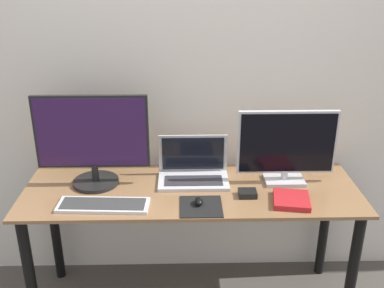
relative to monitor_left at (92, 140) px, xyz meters
The scene contains 10 objects.
wall_back 0.64m from the monitor_left, 29.55° to the left, with size 7.00×0.05×2.50m.
desk 0.64m from the monitor_left, ahead, with size 1.75×0.59×0.74m.
monitor_left is the anchor object (origin of this frame).
monitor_right 1.01m from the monitor_left, ahead, with size 0.52×0.15×0.40m.
laptop 0.56m from the monitor_left, ahead, with size 0.38×0.23×0.23m.
keyboard 0.35m from the monitor_left, 72.44° to the right, with size 0.45×0.17×0.02m.
mousepad 0.66m from the monitor_left, 25.05° to the right, with size 0.21×0.21×0.00m.
mouse 0.63m from the monitor_left, 23.96° to the right, with size 0.04×0.07×0.03m.
book 1.05m from the monitor_left, 12.63° to the right, with size 0.20×0.21×0.03m.
power_brick 0.84m from the monitor_left, 11.17° to the right, with size 0.09×0.08×0.03m.
Camera 1 is at (-0.04, -1.78, 1.87)m, focal length 42.00 mm.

